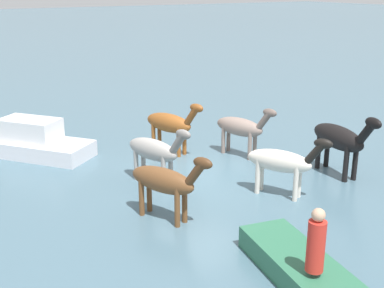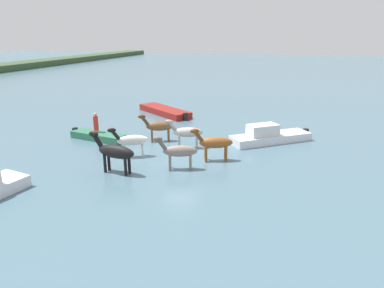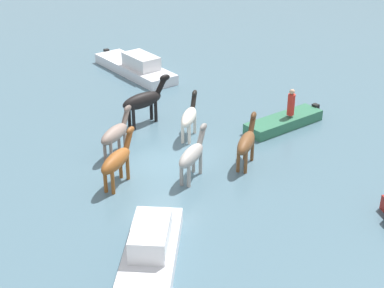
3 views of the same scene
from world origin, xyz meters
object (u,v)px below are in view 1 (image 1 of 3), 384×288
object	(u,v)px
horse_mid_herd	(241,127)
person_helmsman_aft	(316,242)
horse_lead	(340,138)
boat_motor_center	(18,143)
horse_chestnut_trailing	(165,181)
horse_dark_mare	(282,162)
horse_rear_stallion	(171,123)
boat_dinghy_port	(312,283)
horse_dun_straggler	(155,150)

from	to	relation	value
horse_mid_herd	person_helmsman_aft	distance (m)	7.81
horse_lead	boat_motor_center	size ratio (longest dim) A/B	0.51
horse_chestnut_trailing	horse_dark_mare	size ratio (longest dim) A/B	1.06
horse_chestnut_trailing	horse_lead	world-z (taller)	horse_lead
horse_dark_mare	horse_rear_stallion	distance (m)	4.67
horse_mid_herd	boat_dinghy_port	xyz separation A→B (m)	(3.44, 6.75, -0.80)
horse_chestnut_trailing	horse_dun_straggler	size ratio (longest dim) A/B	0.99
horse_dun_straggler	boat_motor_center	size ratio (longest dim) A/B	0.44
horse_lead	horse_dark_mare	bearing A→B (deg)	-76.26
horse_lead	boat_dinghy_port	size ratio (longest dim) A/B	0.63
boat_motor_center	horse_mid_herd	bearing A→B (deg)	18.27
horse_mid_herd	boat_motor_center	bearing A→B (deg)	-141.80
horse_lead	person_helmsman_aft	distance (m)	6.43
horse_chestnut_trailing	horse_dark_mare	bearing A→B (deg)	60.31
boat_motor_center	horse_dark_mare	bearing A→B (deg)	-3.04
horse_lead	boat_motor_center	xyz separation A→B (m)	(7.45, -6.94, -0.79)
horse_lead	boat_motor_center	world-z (taller)	horse_lead
horse_dun_straggler	boat_dinghy_port	world-z (taller)	horse_dun_straggler
horse_mid_herd	horse_lead	world-z (taller)	horse_lead
boat_dinghy_port	person_helmsman_aft	size ratio (longest dim) A/B	3.47
person_helmsman_aft	horse_chestnut_trailing	bearing A→B (deg)	-80.33
horse_dun_straggler	person_helmsman_aft	bearing A→B (deg)	-19.40
horse_mid_herd	horse_rear_stallion	bearing A→B (deg)	-147.29
horse_rear_stallion	horse_mid_herd	bearing A→B (deg)	30.88
horse_dark_mare	person_helmsman_aft	distance (m)	4.56
horse_lead	boat_motor_center	bearing A→B (deg)	-126.05
horse_dark_mare	boat_motor_center	world-z (taller)	horse_dark_mare
horse_lead	person_helmsman_aft	bearing A→B (deg)	-43.90
horse_mid_herd	horse_lead	size ratio (longest dim) A/B	0.85
person_helmsman_aft	horse_lead	bearing A→B (deg)	-140.80
horse_mid_herd	horse_lead	xyz separation A→B (m)	(-1.38, 2.86, 0.16)
horse_mid_herd	person_helmsman_aft	size ratio (longest dim) A/B	1.87
horse_chestnut_trailing	boat_dinghy_port	world-z (taller)	horse_chestnut_trailing
horse_dun_straggler	horse_rear_stallion	size ratio (longest dim) A/B	0.98
horse_chestnut_trailing	boat_dinghy_port	distance (m)	4.14
horse_chestnut_trailing	person_helmsman_aft	bearing A→B (deg)	-13.70
horse_dark_mare	boat_motor_center	xyz separation A→B (m)	(5.02, -7.23, -0.63)
horse_dark_mare	horse_chestnut_trailing	bearing A→B (deg)	-125.50
horse_dark_mare	boat_dinghy_port	world-z (taller)	horse_dark_mare
boat_dinghy_port	horse_dun_straggler	bearing A→B (deg)	11.26
horse_rear_stallion	person_helmsman_aft	bearing A→B (deg)	-31.98
horse_mid_herd	horse_chestnut_trailing	size ratio (longest dim) A/B	1.00
horse_dark_mare	horse_lead	size ratio (longest dim) A/B	0.81
horse_rear_stallion	boat_motor_center	bearing A→B (deg)	-141.10
boat_dinghy_port	boat_motor_center	bearing A→B (deg)	24.70
horse_lead	boat_dinghy_port	xyz separation A→B (m)	(4.82, 3.90, -0.95)
horse_lead	horse_chestnut_trailing	bearing A→B (deg)	-83.80
horse_dun_straggler	horse_rear_stallion	distance (m)	2.70
horse_chestnut_trailing	horse_dun_straggler	bearing A→B (deg)	135.03
horse_mid_herd	horse_rear_stallion	xyz separation A→B (m)	(1.78, -1.46, 0.04)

